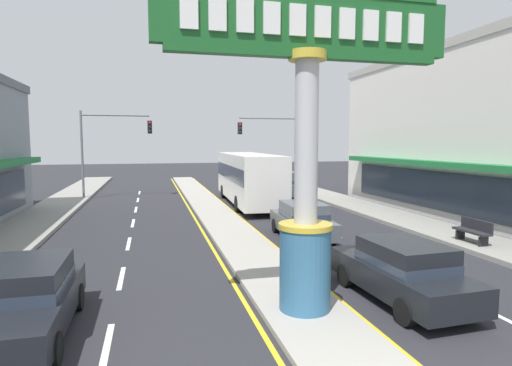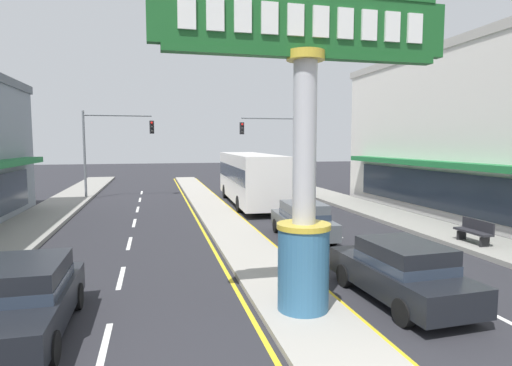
{
  "view_description": "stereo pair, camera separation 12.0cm",
  "coord_description": "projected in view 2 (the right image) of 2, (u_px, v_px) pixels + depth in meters",
  "views": [
    {
      "loc": [
        -3.4,
        -3.56,
        3.98
      ],
      "look_at": [
        0.11,
        10.47,
        2.6
      ],
      "focal_mm": 29.66,
      "sensor_mm": 36.0,
      "label": 1
    },
    {
      "loc": [
        -3.28,
        -3.59,
        3.98
      ],
      "look_at": [
        0.11,
        10.47,
        2.6
      ],
      "focal_mm": 29.66,
      "sensor_mm": 36.0,
      "label": 2
    }
  ],
  "objects": [
    {
      "name": "sidewalk_left",
      "position": [
        18.0,
        234.0,
        17.99
      ],
      "size": [
        2.77,
        60.0,
        0.18
      ],
      "primitive_type": "cube",
      "color": "gray",
      "rests_on": "ground"
    },
    {
      "name": "lane_markings",
      "position": [
        224.0,
        224.0,
        20.73
      ],
      "size": [
        8.77,
        52.0,
        0.01
      ],
      "color": "silver",
      "rests_on": "ground"
    },
    {
      "name": "traffic_light_left_side",
      "position": [
        110.0,
        139.0,
        29.8
      ],
      "size": [
        4.86,
        0.46,
        6.2
      ],
      "color": "slate",
      "rests_on": "ground"
    },
    {
      "name": "sedan_far_right_lane",
      "position": [
        23.0,
        299.0,
        8.66
      ],
      "size": [
        1.85,
        4.31,
        1.53
      ],
      "color": "black",
      "rests_on": "ground"
    },
    {
      "name": "sedan_far_left_oncoming",
      "position": [
        401.0,
        271.0,
        10.57
      ],
      "size": [
        1.99,
        4.38,
        1.53
      ],
      "color": "black",
      "rests_on": "ground"
    },
    {
      "name": "street_bench",
      "position": [
        474.0,
        231.0,
        16.03
      ],
      "size": [
        0.48,
        1.6,
        0.88
      ],
      "color": "#232328",
      "rests_on": "sidewalk_right"
    },
    {
      "name": "median_strip",
      "position": [
        220.0,
        218.0,
        22.03
      ],
      "size": [
        2.03,
        52.0,
        0.14
      ],
      "primitive_type": "cube",
      "color": "#A39E93",
      "rests_on": "ground"
    },
    {
      "name": "bus_near_right_lane",
      "position": [
        250.0,
        176.0,
        27.16
      ],
      "size": [
        2.94,
        11.29,
        3.26
      ],
      "color": "silver",
      "rests_on": "ground"
    },
    {
      "name": "district_sign",
      "position": [
        305.0,
        147.0,
        9.45
      ],
      "size": [
        6.76,
        1.24,
        7.21
      ],
      "color": "#33668C",
      "rests_on": "median_strip"
    },
    {
      "name": "sidewalk_right",
      "position": [
        396.0,
        217.0,
        22.19
      ],
      "size": [
        2.77,
        60.0,
        0.18
      ],
      "primitive_type": "cube",
      "color": "gray",
      "rests_on": "ground"
    },
    {
      "name": "suv_near_left_lane",
      "position": [
        286.0,
        184.0,
        30.59
      ],
      "size": [
        2.12,
        4.68,
        1.9
      ],
      "color": "#4C5156",
      "rests_on": "ground"
    },
    {
      "name": "traffic_light_right_side",
      "position": [
        277.0,
        139.0,
        33.63
      ],
      "size": [
        4.86,
        0.46,
        6.2
      ],
      "color": "slate",
      "rests_on": "ground"
    },
    {
      "name": "sedan_mid_left_lane",
      "position": [
        303.0,
        220.0,
        17.49
      ],
      "size": [
        2.03,
        4.39,
        1.53
      ],
      "color": "#4C5156",
      "rests_on": "ground"
    }
  ]
}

